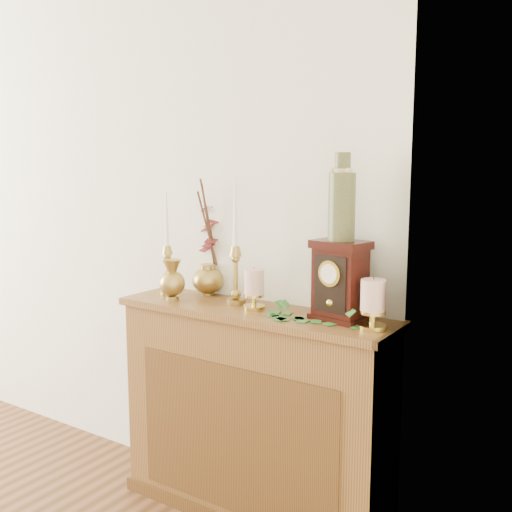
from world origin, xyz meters
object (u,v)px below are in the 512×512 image
Objects in this scene: candlestick_left at (168,262)px; candlestick_center at (235,265)px; bud_vase at (172,280)px; ginger_jar at (211,242)px; ceramic_vase at (342,201)px; mantel_clock at (340,281)px.

candlestick_left is 0.91× the size of candlestick_center.
ginger_jar reaches higher than bud_vase.
ceramic_vase is at bearing -9.08° from ginger_jar.
ceramic_vase is (0.72, -0.11, 0.22)m from ginger_jar.
candlestick_left is 1.51× the size of mantel_clock.
mantel_clock is 0.94× the size of ceramic_vase.
candlestick_center is 1.55× the size of ceramic_vase.
bud_vase is (0.10, -0.08, -0.06)m from candlestick_left.
mantel_clock is at bearing -0.05° from candlestick_center.
ginger_jar is at bearing -178.95° from mantel_clock.
candlestick_center is at bearing -27.45° from ginger_jar.
candlestick_left is 0.91m from ceramic_vase.
ceramic_vase reaches higher than candlestick_left.
candlestick_center is 2.79× the size of bud_vase.
candlestick_left is at bearing -176.03° from candlestick_center.
bud_vase is 0.85m from ceramic_vase.
ginger_jar reaches higher than candlestick_center.
ceramic_vase reaches higher than bud_vase.
bud_vase is at bearing -161.85° from mantel_clock.
ceramic_vase is (0.00, 0.00, 0.31)m from mantel_clock.
bud_vase is 0.77m from mantel_clock.
candlestick_left is 0.86m from mantel_clock.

